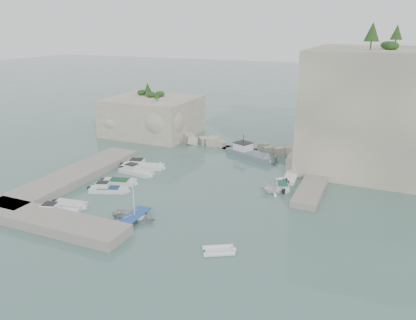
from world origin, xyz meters
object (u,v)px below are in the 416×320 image
at_px(motorboat_d, 109,192).
at_px(tender_east_b, 282,187).
at_px(motorboat_f, 57,215).
at_px(tender_east_d, 302,172).
at_px(motorboat_a, 143,168).
at_px(tender_east_c, 290,179).
at_px(motorboat_b, 136,174).
at_px(inflatable_dinghy, 218,252).
at_px(motorboat_e, 70,207).
at_px(work_boat, 251,157).
at_px(rowboat, 135,219).
at_px(motorboat_c, 119,184).
at_px(tender_east_a, 273,193).

xyz_separation_m(motorboat_d, tender_east_b, (19.81, 10.26, 0.00)).
height_order(motorboat_d, motorboat_f, same).
bearing_deg(tender_east_d, motorboat_a, 103.88).
bearing_deg(motorboat_a, tender_east_c, -3.89).
bearing_deg(motorboat_b, inflatable_dinghy, -32.03).
xyz_separation_m(motorboat_e, work_boat, (13.49, 26.39, 0.00)).
distance_m(motorboat_a, rowboat, 16.86).
distance_m(motorboat_a, tender_east_d, 23.32).
xyz_separation_m(motorboat_c, tender_east_a, (19.57, 5.16, 0.00)).
height_order(motorboat_d, tender_east_c, motorboat_d).
height_order(motorboat_a, tender_east_b, motorboat_a).
xyz_separation_m(rowboat, inflatable_dinghy, (10.88, -2.61, 0.00)).
distance_m(motorboat_d, motorboat_f, 7.81).
distance_m(motorboat_e, work_boat, 29.63).
bearing_deg(tender_east_a, motorboat_e, 103.70).
bearing_deg(tender_east_a, work_boat, 9.33).
distance_m(motorboat_b, tender_east_a, 19.71).
relative_size(motorboat_d, motorboat_f, 1.01).
bearing_deg(tender_east_c, motorboat_d, 120.33).
height_order(motorboat_b, tender_east_d, tender_east_d).
bearing_deg(motorboat_f, tender_east_b, 24.85).
bearing_deg(tender_east_c, motorboat_a, 97.29).
bearing_deg(rowboat, motorboat_a, 27.49).
bearing_deg(motorboat_b, tender_east_c, 23.92).
relative_size(tender_east_a, work_boat, 0.33).
distance_m(motorboat_e, tender_east_b, 26.42).
xyz_separation_m(motorboat_f, tender_east_a, (20.50, 15.67, 0.00)).
bearing_deg(motorboat_d, motorboat_c, 76.91).
bearing_deg(motorboat_f, motorboat_a, 73.28).
bearing_deg(tender_east_c, tender_east_b, 170.54).
height_order(motorboat_a, rowboat, motorboat_a).
bearing_deg(motorboat_a, motorboat_e, -106.47).
relative_size(motorboat_e, tender_east_d, 0.82).
bearing_deg(work_boat, motorboat_e, -92.42).
distance_m(motorboat_c, tender_east_a, 20.24).
bearing_deg(motorboat_e, motorboat_d, 69.45).
bearing_deg(inflatable_dinghy, motorboat_d, 127.28).
bearing_deg(motorboat_e, work_boat, 56.60).
bearing_deg(tender_east_c, motorboat_f, 131.14).
distance_m(motorboat_a, tender_east_c, 21.48).
bearing_deg(motorboat_c, rowboat, -61.69).
distance_m(motorboat_c, rowboat, 11.10).
bearing_deg(motorboat_c, tender_east_d, 18.74).
height_order(motorboat_c, rowboat, rowboat).
distance_m(motorboat_b, motorboat_f, 14.78).
bearing_deg(motorboat_d, tender_east_d, 18.97).
xyz_separation_m(motorboat_b, tender_east_a, (19.68, 0.92, 0.00)).
height_order(motorboat_e, inflatable_dinghy, motorboat_e).
height_order(rowboat, tender_east_b, rowboat).
xyz_separation_m(inflatable_dinghy, tender_east_a, (1.00, 15.78, 0.00)).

